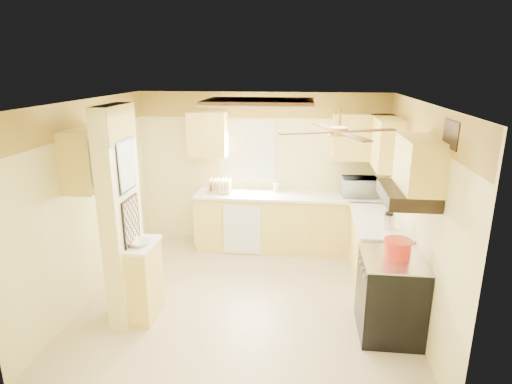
# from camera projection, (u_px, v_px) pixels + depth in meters

# --- Properties ---
(floor) EXTENTS (4.00, 4.00, 0.00)m
(floor) POSITION_uv_depth(u_px,v_px,m) (247.00, 298.00, 5.54)
(floor) COLOR tan
(floor) RESTS_ON ground
(ceiling) EXTENTS (4.00, 4.00, 0.00)m
(ceiling) POSITION_uv_depth(u_px,v_px,m) (246.00, 102.00, 4.84)
(ceiling) COLOR white
(ceiling) RESTS_ON wall_back
(wall_back) EXTENTS (4.00, 0.00, 4.00)m
(wall_back) POSITION_uv_depth(u_px,v_px,m) (262.00, 170.00, 7.00)
(wall_back) COLOR #EFE191
(wall_back) RESTS_ON floor
(wall_front) EXTENTS (4.00, 0.00, 4.00)m
(wall_front) POSITION_uv_depth(u_px,v_px,m) (214.00, 281.00, 3.38)
(wall_front) COLOR #EFE191
(wall_front) RESTS_ON floor
(wall_left) EXTENTS (0.00, 3.80, 3.80)m
(wall_left) POSITION_uv_depth(u_px,v_px,m) (90.00, 201.00, 5.41)
(wall_left) COLOR #EFE191
(wall_left) RESTS_ON floor
(wall_right) EXTENTS (0.00, 3.80, 3.80)m
(wall_right) POSITION_uv_depth(u_px,v_px,m) (416.00, 212.00, 4.97)
(wall_right) COLOR #EFE191
(wall_right) RESTS_ON floor
(wallpaper_border) EXTENTS (4.00, 0.02, 0.40)m
(wallpaper_border) POSITION_uv_depth(u_px,v_px,m) (262.00, 105.00, 6.69)
(wallpaper_border) COLOR gold
(wallpaper_border) RESTS_ON wall_back
(partition_column) EXTENTS (0.20, 0.70, 2.50)m
(partition_column) POSITION_uv_depth(u_px,v_px,m) (121.00, 217.00, 4.81)
(partition_column) COLOR #EFE191
(partition_column) RESTS_ON floor
(partition_ledge) EXTENTS (0.25, 0.55, 0.90)m
(partition_ledge) POSITION_uv_depth(u_px,v_px,m) (145.00, 282.00, 5.02)
(partition_ledge) COLOR #EDCC5E
(partition_ledge) RESTS_ON floor
(ledge_top) EXTENTS (0.28, 0.58, 0.04)m
(ledge_top) POSITION_uv_depth(u_px,v_px,m) (142.00, 245.00, 4.88)
(ledge_top) COLOR white
(ledge_top) RESTS_ON partition_ledge
(lower_cabinets_back) EXTENTS (3.00, 0.60, 0.90)m
(lower_cabinets_back) POSITION_uv_depth(u_px,v_px,m) (291.00, 223.00, 6.89)
(lower_cabinets_back) COLOR #EDCC5E
(lower_cabinets_back) RESTS_ON floor
(lower_cabinets_right) EXTENTS (0.60, 1.40, 0.90)m
(lower_cabinets_right) POSITION_uv_depth(u_px,v_px,m) (377.00, 253.00, 5.80)
(lower_cabinets_right) COLOR #EDCC5E
(lower_cabinets_right) RESTS_ON floor
(countertop_back) EXTENTS (3.04, 0.64, 0.04)m
(countertop_back) POSITION_uv_depth(u_px,v_px,m) (291.00, 196.00, 6.74)
(countertop_back) COLOR white
(countertop_back) RESTS_ON lower_cabinets_back
(countertop_right) EXTENTS (0.64, 1.44, 0.04)m
(countertop_right) POSITION_uv_depth(u_px,v_px,m) (379.00, 220.00, 5.67)
(countertop_right) COLOR white
(countertop_right) RESTS_ON lower_cabinets_right
(dishwasher_panel) EXTENTS (0.58, 0.02, 0.80)m
(dishwasher_panel) POSITION_uv_depth(u_px,v_px,m) (242.00, 230.00, 6.68)
(dishwasher_panel) COLOR white
(dishwasher_panel) RESTS_ON lower_cabinets_back
(window) EXTENTS (0.92, 0.02, 1.02)m
(window) POSITION_uv_depth(u_px,v_px,m) (247.00, 152.00, 6.93)
(window) COLOR white
(window) RESTS_ON wall_back
(upper_cab_back_left) EXTENTS (0.60, 0.35, 0.70)m
(upper_cab_back_left) POSITION_uv_depth(u_px,v_px,m) (208.00, 134.00, 6.76)
(upper_cab_back_left) COLOR #EDCC5E
(upper_cab_back_left) RESTS_ON wall_back
(upper_cab_back_right) EXTENTS (0.90, 0.35, 0.70)m
(upper_cab_back_right) POSITION_uv_depth(u_px,v_px,m) (362.00, 137.00, 6.50)
(upper_cab_back_right) COLOR #EDCC5E
(upper_cab_back_right) RESTS_ON wall_back
(upper_cab_right) EXTENTS (0.35, 1.00, 0.70)m
(upper_cab_right) POSITION_uv_depth(u_px,v_px,m) (386.00, 143.00, 6.01)
(upper_cab_right) COLOR #EDCC5E
(upper_cab_right) RESTS_ON wall_right
(upper_cab_left_wall) EXTENTS (0.35, 0.75, 0.70)m
(upper_cab_left_wall) POSITION_uv_depth(u_px,v_px,m) (88.00, 159.00, 4.98)
(upper_cab_left_wall) COLOR #EDCC5E
(upper_cab_left_wall) RESTS_ON wall_left
(upper_cab_over_stove) EXTENTS (0.35, 0.76, 0.52)m
(upper_cab_over_stove) POSITION_uv_depth(u_px,v_px,m) (419.00, 164.00, 4.27)
(upper_cab_over_stove) COLOR #EDCC5E
(upper_cab_over_stove) RESTS_ON wall_right
(stove) EXTENTS (0.68, 0.77, 0.92)m
(stove) POSITION_uv_depth(u_px,v_px,m) (390.00, 295.00, 4.71)
(stove) COLOR black
(stove) RESTS_ON floor
(range_hood) EXTENTS (0.50, 0.76, 0.14)m
(range_hood) POSITION_uv_depth(u_px,v_px,m) (407.00, 195.00, 4.37)
(range_hood) COLOR black
(range_hood) RESTS_ON upper_cab_over_stove
(poster_menu) EXTENTS (0.02, 0.42, 0.57)m
(poster_menu) POSITION_uv_depth(u_px,v_px,m) (126.00, 166.00, 4.63)
(poster_menu) COLOR black
(poster_menu) RESTS_ON partition_column
(poster_nashville) EXTENTS (0.02, 0.42, 0.57)m
(poster_nashville) POSITION_uv_depth(u_px,v_px,m) (131.00, 222.00, 4.82)
(poster_nashville) COLOR black
(poster_nashville) RESTS_ON partition_column
(ceiling_light_panel) EXTENTS (1.35, 0.95, 0.06)m
(ceiling_light_panel) POSITION_uv_depth(u_px,v_px,m) (259.00, 102.00, 5.32)
(ceiling_light_panel) COLOR brown
(ceiling_light_panel) RESTS_ON ceiling
(ceiling_fan) EXTENTS (1.15, 1.15, 0.26)m
(ceiling_fan) POSITION_uv_depth(u_px,v_px,m) (339.00, 131.00, 4.12)
(ceiling_fan) COLOR gold
(ceiling_fan) RESTS_ON ceiling
(vent_grate) EXTENTS (0.02, 0.40, 0.25)m
(vent_grate) POSITION_uv_depth(u_px,v_px,m) (451.00, 134.00, 3.82)
(vent_grate) COLOR black
(vent_grate) RESTS_ON wall_right
(microwave) EXTENTS (0.56, 0.40, 0.30)m
(microwave) POSITION_uv_depth(u_px,v_px,m) (360.00, 187.00, 6.61)
(microwave) COLOR white
(microwave) RESTS_ON countertop_back
(bowl) EXTENTS (0.32, 0.32, 0.06)m
(bowl) POSITION_uv_depth(u_px,v_px,m) (139.00, 243.00, 4.83)
(bowl) COLOR white
(bowl) RESTS_ON ledge_top
(dutch_oven) EXTENTS (0.30, 0.30, 0.20)m
(dutch_oven) POSITION_uv_depth(u_px,v_px,m) (398.00, 248.00, 4.56)
(dutch_oven) COLOR red
(dutch_oven) RESTS_ON stove
(kettle) EXTENTS (0.14, 0.14, 0.22)m
(kettle) POSITION_uv_depth(u_px,v_px,m) (389.00, 221.00, 5.29)
(kettle) COLOR silver
(kettle) RESTS_ON countertop_right
(dish_rack) EXTENTS (0.39, 0.30, 0.21)m
(dish_rack) POSITION_uv_depth(u_px,v_px,m) (220.00, 188.00, 6.84)
(dish_rack) COLOR tan
(dish_rack) RESTS_ON countertop_back
(utensil_crock) EXTENTS (0.10, 0.10, 0.20)m
(utensil_crock) POSITION_uv_depth(u_px,v_px,m) (277.00, 187.00, 6.90)
(utensil_crock) COLOR white
(utensil_crock) RESTS_ON countertop_back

